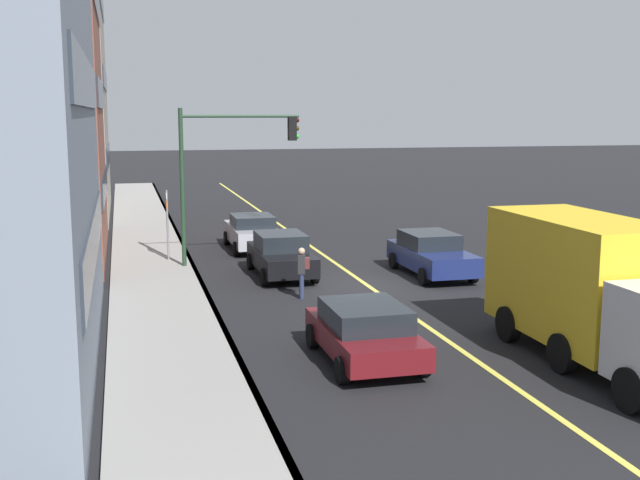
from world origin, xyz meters
The scene contains 12 objects.
ground centered at (0.00, 0.00, 0.00)m, with size 200.00×200.00×0.00m, color black.
sidewalk_slab centered at (0.00, 6.88, 0.07)m, with size 80.00×3.05×0.15m, color gray.
curb_edge centered at (0.00, 5.44, 0.07)m, with size 80.00×0.16×0.15m, color slate.
lane_stripe_center centered at (0.00, 0.00, 0.01)m, with size 80.00×0.16×0.01m, color #D8CC4C.
car_black centered at (2.07, 2.50, 0.78)m, with size 4.40×1.95×1.54m.
car_silver centered at (7.74, 2.61, 0.77)m, with size 4.40×1.99×1.50m.
car_maroon centered at (-7.99, 2.55, 0.73)m, with size 4.06×2.07×1.38m.
car_navy centered at (0.93, -2.75, 0.78)m, with size 4.54×2.02×1.52m.
truck_yellow centered at (-9.38, -2.59, 1.74)m, with size 7.28×2.48×3.31m.
pedestrian_with_backpack centered at (-1.44, 2.53, 0.93)m, with size 0.42×0.43×1.61m.
traffic_light_mast centered at (4.06, 4.09, 4.08)m, with size 0.28×4.47×5.93m.
street_sign_post centered at (5.46, 6.26, 1.67)m, with size 0.60×0.08×2.84m.
Camera 1 is at (-24.83, 7.91, 5.74)m, focal length 43.99 mm.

